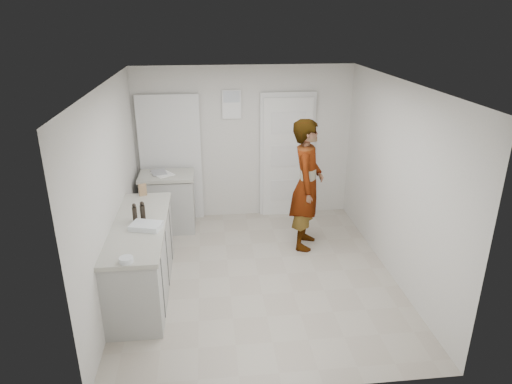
{
  "coord_description": "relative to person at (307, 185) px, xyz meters",
  "views": [
    {
      "loc": [
        -0.59,
        -5.18,
        3.24
      ],
      "look_at": [
        0.01,
        0.4,
        1.03
      ],
      "focal_mm": 32.0,
      "sensor_mm": 36.0,
      "label": 1
    }
  ],
  "objects": [
    {
      "name": "baking_dish",
      "position": [
        -2.12,
        -1.12,
        -0.0
      ],
      "size": [
        0.4,
        0.33,
        0.06
      ],
      "rotation": [
        0.0,
        0.0,
        -0.28
      ],
      "color": "silver",
      "rests_on": "main_counter"
    },
    {
      "name": "person",
      "position": [
        0.0,
        0.0,
        0.0
      ],
      "size": [
        0.66,
        0.81,
        1.91
      ],
      "primitive_type": "imported",
      "rotation": [
        0.0,
        0.0,
        1.24
      ],
      "color": "silver",
      "rests_on": "ground"
    },
    {
      "name": "oil_cruet_a",
      "position": [
        -2.18,
        -0.89,
        0.09
      ],
      "size": [
        0.06,
        0.06,
        0.24
      ],
      "color": "black",
      "rests_on": "main_counter"
    },
    {
      "name": "main_counter",
      "position": [
        -2.24,
        -0.98,
        -0.53
      ],
      "size": [
        0.64,
        1.96,
        0.93
      ],
      "color": "#B4B4B0",
      "rests_on": "ground"
    },
    {
      "name": "room_shell",
      "position": [
        -0.96,
        1.17,
        0.07
      ],
      "size": [
        4.0,
        4.0,
        4.0
      ],
      "color": "beige",
      "rests_on": "ground"
    },
    {
      "name": "oil_cruet_b",
      "position": [
        -2.27,
        -0.95,
        0.09
      ],
      "size": [
        0.05,
        0.05,
        0.25
      ],
      "color": "black",
      "rests_on": "main_counter"
    },
    {
      "name": "ground",
      "position": [
        -0.79,
        -0.78,
        -0.95
      ],
      "size": [
        4.0,
        4.0,
        0.0
      ],
      "primitive_type": "plane",
      "color": "#A99E8E",
      "rests_on": "ground"
    },
    {
      "name": "cake_mix_box",
      "position": [
        -2.29,
        -0.08,
        0.05
      ],
      "size": [
        0.11,
        0.08,
        0.16
      ],
      "primitive_type": "cube",
      "rotation": [
        0.0,
        0.0,
        0.43
      ],
      "color": "olive",
      "rests_on": "main_counter"
    },
    {
      "name": "spice_jar",
      "position": [
        -2.23,
        -0.65,
        0.01
      ],
      "size": [
        0.05,
        0.05,
        0.08
      ],
      "primitive_type": "cylinder",
      "color": "tan",
      "rests_on": "main_counter"
    },
    {
      "name": "side_counter",
      "position": [
        -2.04,
        0.77,
        -0.53
      ],
      "size": [
        0.84,
        0.61,
        0.93
      ],
      "color": "#B4B4B0",
      "rests_on": "ground"
    },
    {
      "name": "egg_bowl",
      "position": [
        -2.24,
        -1.88,
        -0.0
      ],
      "size": [
        0.14,
        0.14,
        0.05
      ],
      "color": "silver",
      "rests_on": "main_counter"
    },
    {
      "name": "papers",
      "position": [
        -2.09,
        0.78,
        -0.02
      ],
      "size": [
        0.4,
        0.42,
        0.01
      ],
      "primitive_type": "cube",
      "rotation": [
        0.0,
        0.0,
        0.59
      ],
      "color": "white",
      "rests_on": "side_counter"
    }
  ]
}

